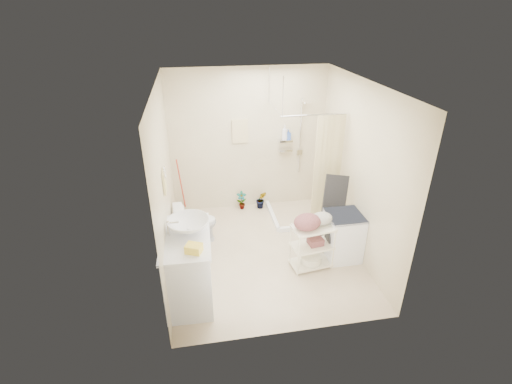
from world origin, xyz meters
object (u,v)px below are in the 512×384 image
(washing_machine, at_px, (342,236))
(laundry_rack, at_px, (312,243))
(vanity, at_px, (188,267))
(toilet, at_px, (196,223))

(washing_machine, height_order, laundry_rack, laundry_rack)
(vanity, relative_size, laundry_rack, 1.33)
(toilet, distance_m, washing_machine, 2.33)
(vanity, distance_m, toilet, 1.31)
(laundry_rack, bearing_deg, vanity, -176.84)
(vanity, bearing_deg, laundry_rack, 12.33)
(toilet, height_order, washing_machine, washing_machine)
(washing_machine, xyz_separation_m, laundry_rack, (-0.53, -0.15, 0.04))
(toilet, bearing_deg, laundry_rack, -125.01)
(washing_machine, bearing_deg, vanity, -168.14)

